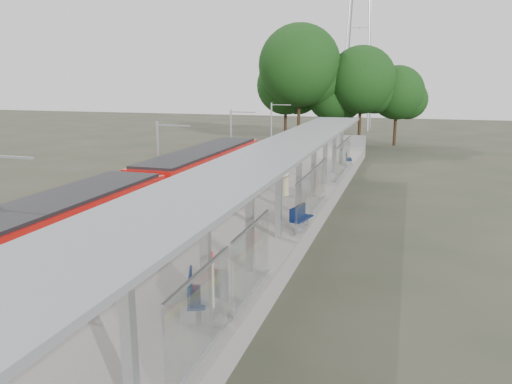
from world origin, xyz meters
TOP-DOWN VIEW (x-y plane):
  - trackbed at (-4.50, 20.00)m, footprint 3.00×70.00m
  - platform at (0.00, 20.00)m, footprint 6.00×50.00m
  - tactile_strip at (-2.55, 20.00)m, footprint 0.60×50.00m
  - end_fence at (0.00, 44.95)m, footprint 6.00×0.10m
  - train at (-4.50, 13.99)m, footprint 2.74×27.60m
  - canopy at (1.61, 16.19)m, footprint 3.27×38.00m
  - pylon at (-1.00, 73.00)m, footprint 8.00×4.00m
  - tree_cluster at (-2.56, 52.97)m, footprint 19.73×11.86m
  - catenary_masts at (-6.22, 19.00)m, footprint 2.08×48.16m
  - bench_near at (1.45, 6.37)m, footprint 1.10×1.73m
  - bench_mid at (2.61, 15.56)m, footprint 0.83×1.63m
  - bench_far at (2.53, 33.98)m, footprint 0.68×1.52m
  - info_pillar_near at (1.68, 6.84)m, footprint 0.40×0.40m
  - info_pillar_far at (0.38, 21.87)m, footprint 0.40×0.40m
  - litter_bin at (1.75, 7.71)m, footprint 0.54×0.54m

SIDE VIEW (x-z plane):
  - trackbed at x=-4.50m, z-range 0.00..0.24m
  - platform at x=0.00m, z-range 0.00..1.00m
  - tactile_strip at x=-2.55m, z-range 1.00..1.02m
  - litter_bin at x=1.75m, z-range 1.00..1.96m
  - bench_far at x=2.53m, z-range 1.03..2.03m
  - bench_mid at x=2.61m, z-range 1.03..2.10m
  - bench_near at x=1.45m, z-range 1.03..2.16m
  - end_fence at x=0.00m, z-range 1.00..2.20m
  - info_pillar_near at x=1.68m, z-range 0.88..2.64m
  - info_pillar_far at x=0.38m, z-range 0.88..2.67m
  - train at x=-4.50m, z-range 0.24..3.86m
  - catenary_masts at x=-6.22m, z-range 0.21..5.61m
  - canopy at x=1.61m, z-range 2.37..6.03m
  - tree_cluster at x=-2.56m, z-range 0.83..14.77m
  - pylon at x=-1.00m, z-range 0.00..38.00m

